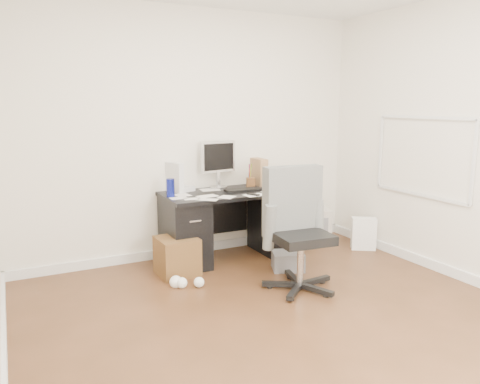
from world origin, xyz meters
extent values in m
plane|color=#442915|center=(0.00, 0.00, 0.00)|extent=(4.00, 4.00, 0.00)
cube|color=white|center=(0.00, 2.00, 1.35)|extent=(4.00, 0.02, 2.70)
cube|color=white|center=(2.00, 0.00, 1.35)|extent=(0.02, 4.00, 2.70)
cube|color=silver|center=(0.00, 1.99, 0.05)|extent=(4.00, 0.03, 0.10)
cube|color=silver|center=(1.99, 0.00, 0.05)|extent=(0.03, 4.00, 0.10)
cube|color=black|center=(0.30, 1.65, 0.73)|extent=(1.50, 0.70, 0.04)
cube|color=black|center=(-0.25, 1.65, 0.35)|extent=(0.40, 0.60, 0.71)
cube|color=black|center=(0.85, 1.65, 0.35)|extent=(0.40, 0.60, 0.71)
cube|color=black|center=(0.30, 1.98, 0.45)|extent=(0.70, 0.03, 0.51)
cube|color=black|center=(0.43, 1.62, 0.76)|extent=(0.42, 0.16, 0.02)
sphere|color=#BABBBF|center=(0.75, 1.61, 0.78)|extent=(0.07, 0.07, 0.05)
cylinder|color=navy|center=(-0.39, 1.66, 0.84)|extent=(0.11, 0.11, 0.19)
cube|color=silver|center=(-0.27, 1.90, 0.91)|extent=(0.20, 0.30, 0.32)
cube|color=olive|center=(0.76, 1.88, 0.91)|extent=(0.13, 0.27, 0.31)
cube|color=yellow|center=(0.95, 1.49, 0.77)|extent=(0.24, 0.26, 0.04)
cube|color=#AEAA9D|center=(1.56, 1.74, 0.21)|extent=(0.32, 0.45, 0.41)
cube|color=white|center=(1.81, 1.22, 0.19)|extent=(0.34, 0.32, 0.38)
cube|color=#523118|center=(-0.42, 1.43, 0.19)|extent=(0.40, 0.40, 0.38)
cube|color=slate|center=(0.65, 1.04, 0.09)|extent=(0.39, 0.36, 0.18)
camera|label=1|loc=(-1.87, -2.85, 1.69)|focal=35.00mm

